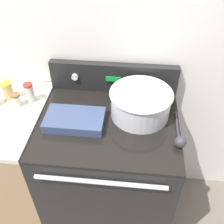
{
  "coord_description": "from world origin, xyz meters",
  "views": [
    {
      "loc": [
        0.13,
        -0.74,
        1.93
      ],
      "look_at": [
        0.02,
        0.34,
        0.99
      ],
      "focal_mm": 42.0,
      "sensor_mm": 36.0,
      "label": 1
    }
  ],
  "objects_px": {
    "mixing_bowl": "(141,102)",
    "ladle": "(180,139)",
    "spice_jar_red_cap": "(30,93)",
    "spice_jar_yellow_cap": "(8,91)",
    "casserole_dish": "(75,119)",
    "spice_jar_brown_cap": "(16,100)"
  },
  "relations": [
    {
      "from": "spice_jar_yellow_cap",
      "to": "ladle",
      "type": "bearing_deg",
      "value": -14.3
    },
    {
      "from": "casserole_dish",
      "to": "spice_jar_red_cap",
      "type": "distance_m",
      "value": 0.34
    },
    {
      "from": "casserole_dish",
      "to": "spice_jar_red_cap",
      "type": "relative_size",
      "value": 2.64
    },
    {
      "from": "mixing_bowl",
      "to": "spice_jar_red_cap",
      "type": "relative_size",
      "value": 2.87
    },
    {
      "from": "mixing_bowl",
      "to": "spice_jar_brown_cap",
      "type": "relative_size",
      "value": 4.2
    },
    {
      "from": "mixing_bowl",
      "to": "ladle",
      "type": "bearing_deg",
      "value": -44.36
    },
    {
      "from": "spice_jar_red_cap",
      "to": "spice_jar_brown_cap",
      "type": "relative_size",
      "value": 1.47
    },
    {
      "from": "spice_jar_brown_cap",
      "to": "spice_jar_red_cap",
      "type": "bearing_deg",
      "value": 37.83
    },
    {
      "from": "spice_jar_brown_cap",
      "to": "spice_jar_yellow_cap",
      "type": "relative_size",
      "value": 0.72
    },
    {
      "from": "mixing_bowl",
      "to": "spice_jar_yellow_cap",
      "type": "distance_m",
      "value": 0.8
    },
    {
      "from": "spice_jar_red_cap",
      "to": "spice_jar_yellow_cap",
      "type": "relative_size",
      "value": 1.06
    },
    {
      "from": "casserole_dish",
      "to": "spice_jar_red_cap",
      "type": "xyz_separation_m",
      "value": [
        -0.3,
        0.16,
        0.04
      ]
    },
    {
      "from": "mixing_bowl",
      "to": "ladle",
      "type": "relative_size",
      "value": 1.23
    },
    {
      "from": "spice_jar_red_cap",
      "to": "spice_jar_brown_cap",
      "type": "xyz_separation_m",
      "value": [
        -0.07,
        -0.05,
        -0.02
      ]
    },
    {
      "from": "spice_jar_brown_cap",
      "to": "spice_jar_yellow_cap",
      "type": "height_order",
      "value": "spice_jar_yellow_cap"
    },
    {
      "from": "spice_jar_yellow_cap",
      "to": "spice_jar_red_cap",
      "type": "bearing_deg",
      "value": -4.22
    },
    {
      "from": "ladle",
      "to": "spice_jar_brown_cap",
      "type": "height_order",
      "value": "spice_jar_brown_cap"
    },
    {
      "from": "casserole_dish",
      "to": "spice_jar_red_cap",
      "type": "bearing_deg",
      "value": 152.58
    },
    {
      "from": "mixing_bowl",
      "to": "spice_jar_brown_cap",
      "type": "distance_m",
      "value": 0.73
    },
    {
      "from": "casserole_dish",
      "to": "spice_jar_red_cap",
      "type": "height_order",
      "value": "spice_jar_red_cap"
    },
    {
      "from": "ladle",
      "to": "spice_jar_brown_cap",
      "type": "distance_m",
      "value": 0.95
    },
    {
      "from": "mixing_bowl",
      "to": "spice_jar_red_cap",
      "type": "bearing_deg",
      "value": 176.3
    }
  ]
}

